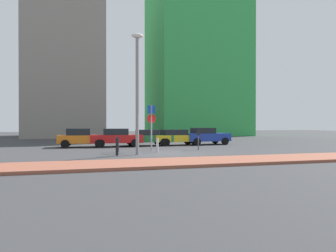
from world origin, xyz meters
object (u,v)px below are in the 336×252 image
object	(u,v)px
parked_car_yellow	(176,137)
street_lamp	(137,84)
parked_car_blue	(206,136)
traffic_bollard_near	(157,145)
parking_meter	(198,138)
traffic_bollard_far	(117,147)
parking_sign_post	(151,122)
parked_car_orange	(82,137)
traffic_bollard_mid	(118,144)
parked_car_green	(148,137)
parked_car_red	(116,137)

from	to	relation	value
parked_car_yellow	street_lamp	world-z (taller)	street_lamp
parked_car_blue	traffic_bollard_near	world-z (taller)	parked_car_blue
parked_car_blue	parking_meter	xyz separation A→B (m)	(-2.85, -5.40, 0.09)
parked_car_yellow	traffic_bollard_far	bearing A→B (deg)	-128.02
parking_sign_post	street_lamp	distance (m)	3.51
parked_car_orange	street_lamp	xyz separation A→B (m)	(3.01, -7.51, 3.52)
parking_sign_post	street_lamp	size ratio (longest dim) A/B	0.43
parked_car_yellow	parked_car_blue	size ratio (longest dim) A/B	1.03
parked_car_blue	traffic_bollard_near	size ratio (longest dim) A/B	4.52
parking_sign_post	traffic_bollard_mid	world-z (taller)	parking_sign_post
street_lamp	parked_car_orange	bearing A→B (deg)	111.83
parked_car_blue	traffic_bollard_mid	bearing A→B (deg)	-147.37
parked_car_blue	traffic_bollard_mid	world-z (taller)	parked_car_blue
parked_car_yellow	traffic_bollard_near	xyz separation A→B (m)	(-3.27, -6.37, -0.27)
parked_car_green	traffic_bollard_near	bearing A→B (deg)	-97.12
street_lamp	traffic_bollard_near	world-z (taller)	street_lamp
traffic_bollard_mid	parked_car_green	bearing A→B (deg)	59.53
parked_car_red	parked_car_yellow	size ratio (longest dim) A/B	1.00
parked_car_yellow	parking_meter	distance (m)	5.34
traffic_bollard_mid	traffic_bollard_near	bearing A→B (deg)	-20.57
traffic_bollard_near	parked_car_yellow	bearing A→B (deg)	62.83
parked_car_yellow	traffic_bollard_near	distance (m)	7.17
parking_sign_post	parking_meter	xyz separation A→B (m)	(3.44, -0.01, -1.12)
parked_car_green	traffic_bollard_near	distance (m)	6.54
parked_car_blue	traffic_bollard_far	distance (m)	11.89
parked_car_red	traffic_bollard_far	size ratio (longest dim) A/B	4.00
parked_car_yellow	traffic_bollard_mid	size ratio (longest dim) A/B	4.19
traffic_bollard_mid	traffic_bollard_far	world-z (taller)	traffic_bollard_far
parked_car_red	parked_car_green	world-z (taller)	parked_car_red
street_lamp	parked_car_blue	bearing A→B (deg)	44.77
parking_meter	parked_car_green	bearing A→B (deg)	114.41
parked_car_green	traffic_bollard_far	size ratio (longest dim) A/B	4.03
parked_car_yellow	street_lamp	size ratio (longest dim) A/B	0.58
parking_sign_post	parked_car_blue	bearing A→B (deg)	40.61
parked_car_orange	parked_car_blue	bearing A→B (deg)	0.64
parked_car_red	traffic_bollard_near	bearing A→B (deg)	-72.41
street_lamp	traffic_bollard_mid	bearing A→B (deg)	112.96
traffic_bollard_near	traffic_bollard_mid	size ratio (longest dim) A/B	0.90
parked_car_orange	traffic_bollard_near	world-z (taller)	parked_car_orange
traffic_bollard_near	parking_sign_post	bearing A→B (deg)	98.28
parked_car_blue	parking_sign_post	xyz separation A→B (m)	(-6.29, -5.39, 1.21)
parked_car_red	parking_sign_post	distance (m)	5.44
parked_car_blue	parked_car_orange	bearing A→B (deg)	-179.36
parking_meter	parking_sign_post	bearing A→B (deg)	179.92
parked_car_orange	parking_meter	bearing A→B (deg)	-33.89
traffic_bollard_mid	street_lamp	bearing A→B (deg)	-67.04
parked_car_blue	street_lamp	bearing A→B (deg)	-135.23
parked_car_orange	parked_car_red	size ratio (longest dim) A/B	0.95
parking_meter	parked_car_blue	bearing A→B (deg)	62.14
parked_car_green	parked_car_yellow	distance (m)	2.46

